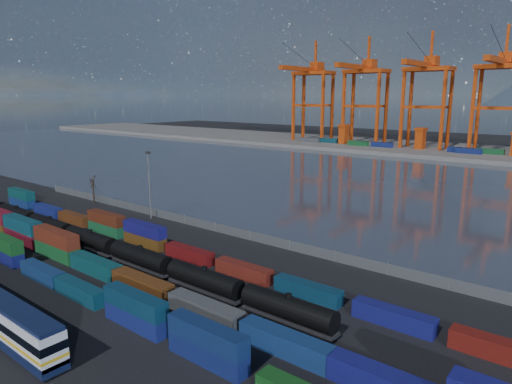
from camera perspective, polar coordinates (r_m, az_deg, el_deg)
The scene contains 13 objects.
ground at distance 77.80m, azimuth -14.22°, elevation -10.84°, with size 700.00×700.00×0.00m, color black.
harbor_water at distance 161.20m, azimuth 16.92°, elevation 0.83°, with size 700.00×700.00×0.00m, color #313947.
far_quay at distance 260.60m, azimuth 25.69°, elevation 4.47°, with size 700.00×70.00×2.00m, color #514F4C.
container_row_south at distance 87.24m, azimuth -26.52°, elevation -7.90°, with size 139.29×2.20×4.69m.
container_row_mid at distance 80.61m, azimuth -18.47°, elevation -8.70°, with size 141.69×2.48×5.29m.
container_row_north at distance 94.78m, azimuth -13.86°, elevation -5.54°, with size 128.54×2.23×4.76m.
tanker_string at distance 94.33m, azimuth -19.95°, elevation -5.71°, with size 107.29×3.07×4.39m.
waterfront_fence at distance 95.68m, azimuth -0.75°, elevation -5.47°, with size 160.12×0.12×2.20m.
bare_tree at distance 135.06m, azimuth -19.68°, elevation 0.34°, with size 2.15×2.20×8.19m.
yard_light_mast at distance 113.38m, azimuth -13.21°, elevation 1.29°, with size 1.60×0.40×16.60m.
gantry_cranes at distance 254.51m, azimuth 24.42°, elevation 12.86°, with size 199.00×46.07×62.39m.
quay_containers at distance 249.11m, azimuth 22.49°, elevation 4.98°, with size 172.58×10.99×2.60m.
straddle_carriers at distance 250.83m, azimuth 24.74°, elevation 5.87°, with size 140.00×7.00×11.10m.
Camera 1 is at (58.08, -42.43, 29.66)m, focal length 32.00 mm.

